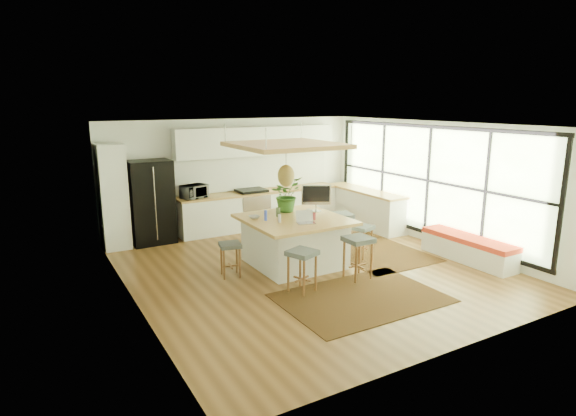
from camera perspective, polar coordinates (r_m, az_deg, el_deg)
floor at (r=9.12m, az=2.68°, el=-7.22°), size 7.00×7.00×0.00m
ceiling at (r=8.59m, az=2.86°, el=9.97°), size 7.00×7.00×0.00m
wall_back at (r=11.81m, az=-6.44°, el=4.09°), size 6.50×0.00×6.50m
wall_front at (r=6.20m, az=20.53°, el=-4.64°), size 6.50×0.00×6.50m
wall_left at (r=7.56m, az=-18.49°, el=-1.43°), size 0.00×7.00×7.00m
wall_right at (r=10.83m, az=17.43°, el=2.80°), size 0.00×7.00×7.00m
window_wall at (r=10.80m, az=17.34°, el=3.04°), size 0.10×6.20×2.60m
pantry at (r=10.72m, az=-20.31°, el=1.26°), size 0.55×0.60×2.25m
back_counter_base at (r=11.92m, az=-3.30°, el=-0.22°), size 4.20×0.60×0.88m
back_counter_top at (r=11.83m, az=-3.32°, el=1.95°), size 4.24×0.64×0.05m
backsplash at (r=12.02m, az=-3.99°, el=4.29°), size 4.20×0.02×0.80m
upper_cabinets at (r=11.78m, az=-3.71°, el=8.04°), size 4.20×0.34×0.70m
range at (r=11.80m, az=-4.38°, el=-0.08°), size 0.76×0.62×1.00m
right_counter_base at (r=12.22m, az=9.26°, el=-0.05°), size 0.60×2.50×0.88m
right_counter_top at (r=12.13m, az=9.34°, el=2.07°), size 0.64×2.54×0.05m
window_bench at (r=10.10m, az=20.83°, el=-4.59°), size 0.52×2.00×0.50m
ceiling_panel at (r=8.83m, az=-0.24°, el=5.83°), size 1.86×1.86×0.80m
rug_near at (r=7.89m, az=8.83°, el=-10.63°), size 2.60×1.80×0.01m
rug_right at (r=10.27m, az=9.84°, el=-5.06°), size 1.80×2.60×0.01m
fridge at (r=10.92m, az=-16.21°, el=0.68°), size 0.94×0.74×1.86m
island at (r=9.18m, az=0.76°, el=-4.03°), size 1.85×1.85×0.93m
stool_near_left at (r=7.92m, az=1.70°, el=-7.64°), size 0.55×0.55×0.72m
stool_near_right at (r=8.58m, az=8.39°, el=-6.14°), size 0.46×0.46×0.77m
stool_right_front at (r=9.72m, az=8.81°, el=-3.89°), size 0.50×0.50×0.67m
stool_right_back at (r=10.22m, az=6.29°, el=-2.99°), size 0.56×0.56×0.79m
stool_left_side at (r=8.66m, az=-6.95°, el=-5.94°), size 0.44×0.44×0.63m
laptop at (r=8.64m, az=2.20°, el=-1.09°), size 0.40×0.42×0.24m
monitor at (r=9.55m, az=3.41°, el=1.11°), size 0.63×0.48×0.56m
microwave at (r=11.10m, az=-11.24°, el=2.14°), size 0.64×0.49×0.38m
island_plant at (r=9.54m, az=-0.22°, el=1.19°), size 0.89×0.91×0.54m
island_bowl at (r=9.04m, az=-4.09°, el=-1.10°), size 0.22×0.22×0.05m
island_bottle_0 at (r=8.86m, az=-2.62°, el=-0.91°), size 0.07×0.07×0.19m
island_bottle_1 at (r=8.71m, az=-0.99°, el=-1.13°), size 0.07×0.07×0.19m
island_bottle_2 at (r=8.91m, az=3.14°, el=-0.83°), size 0.07×0.07×0.19m
island_bottle_3 at (r=9.25m, az=2.48°, el=-0.31°), size 0.07×0.07×0.19m
island_bottle_4 at (r=9.15m, az=-1.10°, el=-0.46°), size 0.07×0.07×0.19m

